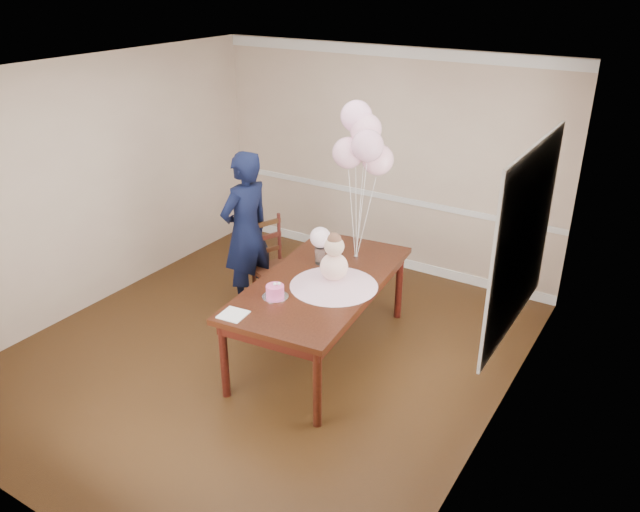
# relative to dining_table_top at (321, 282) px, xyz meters

# --- Properties ---
(floor) EXTENTS (4.50, 5.00, 0.00)m
(floor) POSITION_rel_dining_table_top_xyz_m (-0.48, -0.28, -0.78)
(floor) COLOR black
(floor) RESTS_ON ground
(ceiling) EXTENTS (4.50, 5.00, 0.02)m
(ceiling) POSITION_rel_dining_table_top_xyz_m (-0.48, -0.28, 1.92)
(ceiling) COLOR white
(ceiling) RESTS_ON wall_back
(wall_back) EXTENTS (4.50, 0.02, 2.70)m
(wall_back) POSITION_rel_dining_table_top_xyz_m (-0.48, 2.22, 0.57)
(wall_back) COLOR tan
(wall_back) RESTS_ON floor
(wall_front) EXTENTS (4.50, 0.02, 2.70)m
(wall_front) POSITION_rel_dining_table_top_xyz_m (-0.48, -2.78, 0.57)
(wall_front) COLOR tan
(wall_front) RESTS_ON floor
(wall_left) EXTENTS (0.02, 5.00, 2.70)m
(wall_left) POSITION_rel_dining_table_top_xyz_m (-2.73, -0.28, 0.57)
(wall_left) COLOR tan
(wall_left) RESTS_ON floor
(wall_right) EXTENTS (0.02, 5.00, 2.70)m
(wall_right) POSITION_rel_dining_table_top_xyz_m (1.77, -0.28, 0.57)
(wall_right) COLOR tan
(wall_right) RESTS_ON floor
(chair_rail_trim) EXTENTS (4.50, 0.02, 0.07)m
(chair_rail_trim) POSITION_rel_dining_table_top_xyz_m (-0.48, 2.21, 0.12)
(chair_rail_trim) COLOR silver
(chair_rail_trim) RESTS_ON wall_back
(crown_molding) EXTENTS (4.50, 0.02, 0.12)m
(crown_molding) POSITION_rel_dining_table_top_xyz_m (-0.48, 2.21, 1.85)
(crown_molding) COLOR silver
(crown_molding) RESTS_ON wall_back
(baseboard_trim) EXTENTS (4.50, 0.02, 0.12)m
(baseboard_trim) POSITION_rel_dining_table_top_xyz_m (-0.48, 2.21, -0.72)
(baseboard_trim) COLOR white
(baseboard_trim) RESTS_ON floor
(window_frame) EXTENTS (0.02, 1.66, 1.56)m
(window_frame) POSITION_rel_dining_table_top_xyz_m (1.75, 0.22, 0.77)
(window_frame) COLOR silver
(window_frame) RESTS_ON wall_right
(window_blinds) EXTENTS (0.01, 1.50, 1.40)m
(window_blinds) POSITION_rel_dining_table_top_xyz_m (1.73, 0.22, 0.77)
(window_blinds) COLOR silver
(window_blinds) RESTS_ON wall_right
(dining_table_top) EXTENTS (1.30, 2.26, 0.05)m
(dining_table_top) POSITION_rel_dining_table_top_xyz_m (0.00, 0.00, 0.00)
(dining_table_top) COLOR black
(dining_table_top) RESTS_ON table_leg_fl
(table_apron) EXTENTS (1.18, 2.15, 0.11)m
(table_apron) POSITION_rel_dining_table_top_xyz_m (-0.00, 0.00, -0.08)
(table_apron) COLOR black
(table_apron) RESTS_ON table_leg_fl
(table_leg_fl) EXTENTS (0.08, 0.08, 0.76)m
(table_leg_fl) POSITION_rel_dining_table_top_xyz_m (-0.35, -1.04, -0.41)
(table_leg_fl) COLOR black
(table_leg_fl) RESTS_ON floor
(table_leg_fr) EXTENTS (0.08, 0.08, 0.76)m
(table_leg_fr) POSITION_rel_dining_table_top_xyz_m (0.56, -0.94, -0.41)
(table_leg_fr) COLOR black
(table_leg_fr) RESTS_ON floor
(table_leg_bl) EXTENTS (0.08, 0.08, 0.76)m
(table_leg_bl) POSITION_rel_dining_table_top_xyz_m (-0.56, 0.94, -0.41)
(table_leg_bl) COLOR black
(table_leg_bl) RESTS_ON floor
(table_leg_br) EXTENTS (0.08, 0.08, 0.76)m
(table_leg_br) POSITION_rel_dining_table_top_xyz_m (0.35, 1.04, -0.41)
(table_leg_br) COLOR black
(table_leg_br) RESTS_ON floor
(baby_skirt) EXTENTS (0.90, 0.90, 0.11)m
(baby_skirt) POSITION_rel_dining_table_top_xyz_m (0.17, -0.04, 0.08)
(baby_skirt) COLOR #E6AABE
(baby_skirt) RESTS_ON dining_table_top
(baby_torso) EXTENTS (0.26, 0.26, 0.26)m
(baby_torso) POSITION_rel_dining_table_top_xyz_m (0.17, -0.04, 0.22)
(baby_torso) COLOR #FFA1B9
(baby_torso) RESTS_ON baby_skirt
(baby_head) EXTENTS (0.18, 0.18, 0.18)m
(baby_head) POSITION_rel_dining_table_top_xyz_m (0.17, -0.04, 0.43)
(baby_head) COLOR beige
(baby_head) RESTS_ON baby_torso
(baby_hair) EXTENTS (0.13, 0.13, 0.13)m
(baby_hair) POSITION_rel_dining_table_top_xyz_m (0.17, -0.04, 0.49)
(baby_hair) COLOR brown
(baby_hair) RESTS_ON baby_head
(cake_platter) EXTENTS (0.26, 0.26, 0.01)m
(cake_platter) POSITION_rel_dining_table_top_xyz_m (-0.16, -0.51, 0.03)
(cake_platter) COLOR white
(cake_platter) RESTS_ON dining_table_top
(birthday_cake) EXTENTS (0.18, 0.18, 0.11)m
(birthday_cake) POSITION_rel_dining_table_top_xyz_m (-0.16, -0.51, 0.09)
(birthday_cake) COLOR #E84991
(birthday_cake) RESTS_ON cake_platter
(cake_flower_a) EXTENTS (0.03, 0.03, 0.03)m
(cake_flower_a) POSITION_rel_dining_table_top_xyz_m (-0.16, -0.51, 0.16)
(cake_flower_a) COLOR white
(cake_flower_a) RESTS_ON birthday_cake
(cake_flower_b) EXTENTS (0.03, 0.03, 0.03)m
(cake_flower_b) POSITION_rel_dining_table_top_xyz_m (-0.13, -0.48, 0.16)
(cake_flower_b) COLOR white
(cake_flower_b) RESTS_ON birthday_cake
(rose_vase_near) EXTENTS (0.12, 0.12, 0.17)m
(rose_vase_near) POSITION_rel_dining_table_top_xyz_m (-0.20, 0.31, 0.11)
(rose_vase_near) COLOR silver
(rose_vase_near) RESTS_ON dining_table_top
(roses_near) EXTENTS (0.21, 0.21, 0.21)m
(roses_near) POSITION_rel_dining_table_top_xyz_m (-0.20, 0.31, 0.31)
(roses_near) COLOR #FAD1DC
(roses_near) RESTS_ON rose_vase_near
(napkin) EXTENTS (0.24, 0.24, 0.01)m
(napkin) POSITION_rel_dining_table_top_xyz_m (-0.28, -0.95, 0.03)
(napkin) COLOR white
(napkin) RESTS_ON dining_table_top
(balloon_weight) EXTENTS (0.05, 0.05, 0.02)m
(balloon_weight) POSITION_rel_dining_table_top_xyz_m (0.05, 0.60, 0.04)
(balloon_weight) COLOR #B9B8BD
(balloon_weight) RESTS_ON dining_table_top
(balloon_a) EXTENTS (0.30, 0.30, 0.30)m
(balloon_a) POSITION_rel_dining_table_top_xyz_m (-0.06, 0.59, 1.11)
(balloon_a) COLOR #EDA7BD
(balloon_a) RESTS_ON balloon_ribbon_a
(balloon_b) EXTENTS (0.30, 0.30, 0.30)m
(balloon_b) POSITION_rel_dining_table_top_xyz_m (0.16, 0.56, 1.22)
(balloon_b) COLOR #DF9EB9
(balloon_b) RESTS_ON balloon_ribbon_b
(balloon_c) EXTENTS (0.30, 0.30, 0.30)m
(balloon_c) POSITION_rel_dining_table_top_xyz_m (0.06, 0.71, 1.32)
(balloon_c) COLOR #F5ADC4
(balloon_c) RESTS_ON balloon_ribbon_c
(balloon_d) EXTENTS (0.30, 0.30, 0.30)m
(balloon_d) POSITION_rel_dining_table_top_xyz_m (-0.05, 0.72, 1.43)
(balloon_d) COLOR #FFB4D9
(balloon_d) RESTS_ON balloon_ribbon_d
(balloon_e) EXTENTS (0.30, 0.30, 0.30)m
(balloon_e) POSITION_rel_dining_table_top_xyz_m (0.20, 0.71, 1.05)
(balloon_e) COLOR #F0AABC
(balloon_e) RESTS_ON balloon_ribbon_e
(balloon_ribbon_a) EXTENTS (0.10, 0.01, 0.90)m
(balloon_ribbon_a) POSITION_rel_dining_table_top_xyz_m (-0.01, 0.60, 0.49)
(balloon_ribbon_a) COLOR white
(balloon_ribbon_a) RESTS_ON balloon_weight
(balloon_ribbon_b) EXTENTS (0.12, 0.05, 1.01)m
(balloon_ribbon_b) POSITION_rel_dining_table_top_xyz_m (0.10, 0.58, 0.55)
(balloon_ribbon_b) COLOR white
(balloon_ribbon_b) RESTS_ON balloon_weight
(balloon_ribbon_c) EXTENTS (0.01, 0.10, 1.12)m
(balloon_ribbon_c) POSITION_rel_dining_table_top_xyz_m (0.05, 0.66, 0.60)
(balloon_ribbon_c) COLOR white
(balloon_ribbon_c) RESTS_ON balloon_weight
(balloon_ribbon_d) EXTENTS (0.10, 0.10, 1.23)m
(balloon_ribbon_d) POSITION_rel_dining_table_top_xyz_m (-0.00, 0.66, 0.65)
(balloon_ribbon_d) COLOR white
(balloon_ribbon_d) RESTS_ON balloon_weight
(balloon_ribbon_e) EXTENTS (0.14, 0.09, 0.84)m
(balloon_ribbon_e) POSITION_rel_dining_table_top_xyz_m (0.12, 0.65, 0.47)
(balloon_ribbon_e) COLOR white
(balloon_ribbon_e) RESTS_ON balloon_weight
(dining_chair_seat) EXTENTS (0.57, 0.57, 0.05)m
(dining_chair_seat) POSITION_rel_dining_table_top_xyz_m (-0.91, 0.52, -0.33)
(dining_chair_seat) COLOR #3C1B10
(dining_chair_seat) RESTS_ON chair_leg_fl
(chair_leg_fl) EXTENTS (0.05, 0.05, 0.43)m
(chair_leg_fl) POSITION_rel_dining_table_top_xyz_m (-1.14, 0.42, -0.57)
(chair_leg_fl) COLOR #3C1910
(chair_leg_fl) RESTS_ON floor
(chair_leg_fr) EXTENTS (0.05, 0.05, 0.43)m
(chair_leg_fr) POSITION_rel_dining_table_top_xyz_m (-0.81, 0.29, -0.57)
(chair_leg_fr) COLOR #32170D
(chair_leg_fr) RESTS_ON floor
(chair_leg_bl) EXTENTS (0.05, 0.05, 0.43)m
(chair_leg_bl) POSITION_rel_dining_table_top_xyz_m (-1.01, 0.75, -0.57)
(chair_leg_bl) COLOR #3C2010
(chair_leg_bl) RESTS_ON floor
(chair_leg_br) EXTENTS (0.05, 0.05, 0.43)m
(chair_leg_br) POSITION_rel_dining_table_top_xyz_m (-0.67, 0.62, -0.57)
(chair_leg_br) COLOR #341A0E
(chair_leg_br) RESTS_ON floor
(chair_back_post_l) EXTENTS (0.05, 0.05, 0.56)m
(chair_back_post_l) POSITION_rel_dining_table_top_xyz_m (-1.16, 0.43, -0.04)
(chair_back_post_l) COLOR #39160F
(chair_back_post_l) RESTS_ON dining_chair_seat
(chair_back_post_r) EXTENTS (0.05, 0.05, 0.56)m
(chair_back_post_r) POSITION_rel_dining_table_top_xyz_m (-1.03, 0.76, -0.04)
(chair_back_post_r) COLOR #38120F
(chair_back_post_r) RESTS_ON dining_chair_seat
(chair_slat_low) EXTENTS (0.18, 0.38, 0.05)m
(chair_slat_low) POSITION_rel_dining_table_top_xyz_m (-1.09, 0.59, -0.16)
(chair_slat_low) COLOR #3D1F10
(chair_slat_low) RESTS_ON dining_chair_seat
(chair_slat_mid) EXTENTS (0.18, 0.38, 0.05)m
(chair_slat_mid) POSITION_rel_dining_table_top_xyz_m (-1.09, 0.59, -0.00)
(chair_slat_mid) COLOR #3D1710
(chair_slat_mid) RESTS_ON dining_chair_seat
(chair_slat_top) EXTENTS (0.18, 0.38, 0.05)m
(chair_slat_top) POSITION_rel_dining_table_top_xyz_m (-1.09, 0.59, 0.16)
(chair_slat_top) COLOR #371F0F
(chair_slat_top) RESTS_ON dining_chair_seat
(woman) EXTENTS (0.54, 0.72, 1.79)m
(woman) POSITION_rel_dining_table_top_xyz_m (-1.20, 0.39, 0.11)
(woman) COLOR black
(woman) RESTS_ON floor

